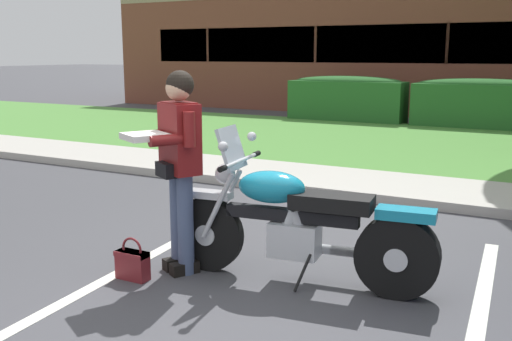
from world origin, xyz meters
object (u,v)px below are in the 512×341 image
at_px(rider_person, 178,156).
at_px(hedge_center_left, 482,103).
at_px(hedge_left, 347,98).
at_px(motorcycle, 307,225).
at_px(brick_building, 472,48).
at_px(handbag, 132,262).

distance_m(rider_person, hedge_center_left, 11.36).
height_order(hedge_left, hedge_center_left, same).
relative_size(motorcycle, brick_building, 0.10).
height_order(rider_person, handbag, rider_person).
xyz_separation_m(handbag, hedge_left, (-2.32, 11.66, 0.51)).
bearing_deg(motorcycle, rider_person, -165.95).
distance_m(motorcycle, brick_building, 17.40).
bearing_deg(rider_person, handbag, -125.77).
bearing_deg(hedge_left, motorcycle, -71.87).
relative_size(hedge_left, hedge_center_left, 0.95).
relative_size(motorcycle, handbag, 6.22).
bearing_deg(hedge_center_left, rider_person, -94.43).
distance_m(motorcycle, hedge_left, 11.64).
bearing_deg(rider_person, hedge_center_left, 85.57).
bearing_deg(hedge_center_left, motorcycle, -89.08).
height_order(handbag, brick_building, brick_building).
height_order(motorcycle, brick_building, brick_building).
xyz_separation_m(rider_person, hedge_center_left, (0.88, 11.32, -0.36)).
distance_m(motorcycle, handbag, 1.47).
xyz_separation_m(handbag, hedge_center_left, (1.12, 11.66, 0.51)).
bearing_deg(hedge_left, hedge_center_left, 0.00).
distance_m(hedge_center_left, brick_building, 6.49).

